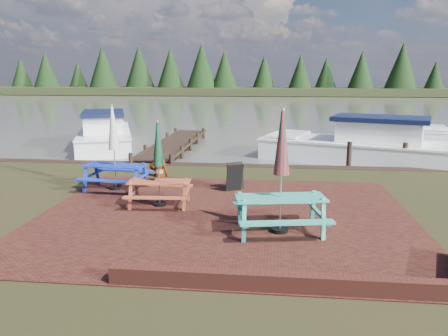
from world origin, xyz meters
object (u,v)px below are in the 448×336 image
at_px(picnic_table_blue, 115,161).
at_px(jetty, 175,143).
at_px(person, 158,149).
at_px(picnic_table_red, 159,177).
at_px(picnic_table_teal, 281,191).
at_px(boat_near, 360,147).
at_px(boat_jetty, 105,136).
at_px(chalkboard, 235,177).

distance_m(picnic_table_blue, jetty, 8.20).
bearing_deg(person, picnic_table_red, 109.64).
height_order(picnic_table_teal, person, picnic_table_teal).
bearing_deg(picnic_table_red, boat_near, 45.44).
relative_size(boat_jetty, person, 3.95).
relative_size(picnic_table_red, boat_jetty, 0.30).
bearing_deg(person, boat_near, -145.14).
distance_m(picnic_table_teal, jetty, 12.25).
height_order(picnic_table_red, picnic_table_blue, picnic_table_blue).
distance_m(jetty, person, 6.45).
height_order(picnic_table_blue, boat_jetty, picnic_table_blue).
relative_size(chalkboard, boat_jetty, 0.11).
distance_m(boat_near, person, 8.54).
relative_size(picnic_table_blue, boat_near, 0.30).
distance_m(chalkboard, jetty, 8.64).
distance_m(picnic_table_red, boat_near, 9.96).
relative_size(picnic_table_blue, person, 1.34).
bearing_deg(jetty, boat_jetty, 176.81).
bearing_deg(person, picnic_table_blue, 70.06).
height_order(picnic_table_teal, chalkboard, picnic_table_teal).
xyz_separation_m(picnic_table_teal, picnic_table_blue, (-4.79, 3.08, -0.06)).
relative_size(picnic_table_red, person, 1.19).
xyz_separation_m(picnic_table_blue, boat_jetty, (-3.58, 8.36, -0.47)).
height_order(picnic_table_red, person, picnic_table_red).
bearing_deg(picnic_table_red, boat_jetty, 114.43).
distance_m(picnic_table_red, person, 3.38).
bearing_deg(picnic_table_red, person, 101.09).
relative_size(picnic_table_teal, chalkboard, 3.26).
xyz_separation_m(boat_near, person, (-7.36, -4.28, 0.50)).
height_order(picnic_table_red, jetty, picnic_table_red).
distance_m(picnic_table_teal, picnic_table_blue, 5.69).
xyz_separation_m(chalkboard, jetty, (-3.54, 7.88, -0.31)).
bearing_deg(person, picnic_table_teal, 133.60).
height_order(picnic_table_blue, boat_near, picnic_table_blue).
relative_size(picnic_table_blue, chalkboard, 3.05).
relative_size(chalkboard, person, 0.44).
bearing_deg(jetty, picnic_table_blue, -89.86).
distance_m(picnic_table_blue, person, 2.00).
distance_m(picnic_table_teal, boat_jetty, 14.18).
bearing_deg(boat_jetty, chalkboard, -68.67).
relative_size(picnic_table_teal, boat_near, 0.32).
bearing_deg(picnic_table_blue, person, 69.69).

